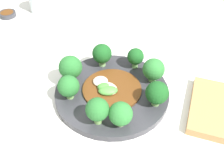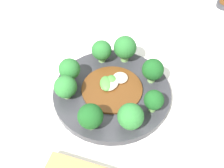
{
  "view_description": "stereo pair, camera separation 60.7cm",
  "coord_description": "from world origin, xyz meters",
  "px_view_note": "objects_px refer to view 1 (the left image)",
  "views": [
    {
      "loc": [
        0.24,
        -0.39,
        1.23
      ],
      "look_at": [
        0.04,
        0.03,
        0.8
      ],
      "focal_mm": 42.0,
      "sensor_mm": 36.0,
      "label": 1
    },
    {
      "loc": [
        0.4,
        0.19,
        1.26
      ],
      "look_at": [
        0.04,
        0.03,
        0.8
      ],
      "focal_mm": 42.0,
      "sensor_mm": 36.0,
      "label": 2
    }
  ],
  "objects_px": {
    "broccoli_northeast": "(154,70)",
    "broccoli_north": "(136,57)",
    "stirfry_center": "(109,88)",
    "broccoli_east": "(157,93)",
    "broccoli_west": "(70,68)",
    "broccoli_southwest": "(69,86)",
    "broccoli_south": "(97,110)",
    "sauce_dish": "(7,14)",
    "plate": "(112,92)",
    "broccoli_southeast": "(121,114)",
    "broccoli_northwest": "(102,54)"
  },
  "relations": [
    {
      "from": "plate",
      "to": "broccoli_southwest",
      "type": "relative_size",
      "value": 4.56
    },
    {
      "from": "sauce_dish",
      "to": "broccoli_southeast",
      "type": "bearing_deg",
      "value": -26.06
    },
    {
      "from": "plate",
      "to": "sauce_dish",
      "type": "height_order",
      "value": "plate"
    },
    {
      "from": "broccoli_west",
      "to": "broccoli_southwest",
      "type": "height_order",
      "value": "broccoli_west"
    },
    {
      "from": "broccoli_southeast",
      "to": "broccoli_northwest",
      "type": "bearing_deg",
      "value": 128.16
    },
    {
      "from": "plate",
      "to": "broccoli_southeast",
      "type": "bearing_deg",
      "value": -54.54
    },
    {
      "from": "stirfry_center",
      "to": "broccoli_north",
      "type": "bearing_deg",
      "value": 78.28
    },
    {
      "from": "broccoli_south",
      "to": "broccoli_northeast",
      "type": "distance_m",
      "value": 0.19
    },
    {
      "from": "broccoli_northwest",
      "to": "broccoli_north",
      "type": "distance_m",
      "value": 0.09
    },
    {
      "from": "broccoli_north",
      "to": "sauce_dish",
      "type": "height_order",
      "value": "broccoli_north"
    },
    {
      "from": "broccoli_west",
      "to": "broccoli_north",
      "type": "bearing_deg",
      "value": 43.46
    },
    {
      "from": "broccoli_south",
      "to": "stirfry_center",
      "type": "bearing_deg",
      "value": 101.75
    },
    {
      "from": "stirfry_center",
      "to": "broccoli_southwest",
      "type": "bearing_deg",
      "value": -140.4
    },
    {
      "from": "broccoli_east",
      "to": "broccoli_north",
      "type": "bearing_deg",
      "value": 132.03
    },
    {
      "from": "broccoli_southwest",
      "to": "broccoli_east",
      "type": "bearing_deg",
      "value": 19.4
    },
    {
      "from": "broccoli_northwest",
      "to": "broccoli_east",
      "type": "height_order",
      "value": "broccoli_northwest"
    },
    {
      "from": "broccoli_south",
      "to": "sauce_dish",
      "type": "bearing_deg",
      "value": 150.63
    },
    {
      "from": "broccoli_south",
      "to": "sauce_dish",
      "type": "relative_size",
      "value": 1.11
    },
    {
      "from": "broccoli_north",
      "to": "broccoli_southwest",
      "type": "bearing_deg",
      "value": -119.66
    },
    {
      "from": "plate",
      "to": "broccoli_north",
      "type": "height_order",
      "value": "broccoli_north"
    },
    {
      "from": "sauce_dish",
      "to": "broccoli_west",
      "type": "bearing_deg",
      "value": -27.03
    },
    {
      "from": "broccoli_southeast",
      "to": "sauce_dish",
      "type": "height_order",
      "value": "broccoli_southeast"
    },
    {
      "from": "broccoli_north",
      "to": "broccoli_south",
      "type": "xyz_separation_m",
      "value": [
        -0.0,
        -0.21,
        0.0
      ]
    },
    {
      "from": "broccoli_east",
      "to": "broccoli_northeast",
      "type": "bearing_deg",
      "value": 114.39
    },
    {
      "from": "broccoli_east",
      "to": "broccoli_west",
      "type": "bearing_deg",
      "value": -176.23
    },
    {
      "from": "broccoli_north",
      "to": "sauce_dish",
      "type": "relative_size",
      "value": 0.97
    },
    {
      "from": "plate",
      "to": "broccoli_west",
      "type": "distance_m",
      "value": 0.12
    },
    {
      "from": "plate",
      "to": "broccoli_southeast",
      "type": "height_order",
      "value": "broccoli_southeast"
    },
    {
      "from": "stirfry_center",
      "to": "broccoli_southeast",
      "type": "bearing_deg",
      "value": -51.23
    },
    {
      "from": "broccoli_north",
      "to": "broccoli_east",
      "type": "height_order",
      "value": "broccoli_east"
    },
    {
      "from": "broccoli_northeast",
      "to": "broccoli_north",
      "type": "bearing_deg",
      "value": 153.68
    },
    {
      "from": "broccoli_southeast",
      "to": "stirfry_center",
      "type": "relative_size",
      "value": 0.41
    },
    {
      "from": "broccoli_west",
      "to": "broccoli_southwest",
      "type": "xyz_separation_m",
      "value": [
        0.03,
        -0.05,
        -0.01
      ]
    },
    {
      "from": "plate",
      "to": "broccoli_southwest",
      "type": "bearing_deg",
      "value": -140.85
    },
    {
      "from": "broccoli_south",
      "to": "sauce_dish",
      "type": "distance_m",
      "value": 0.61
    },
    {
      "from": "broccoli_northwest",
      "to": "broccoli_south",
      "type": "relative_size",
      "value": 0.97
    },
    {
      "from": "broccoli_southwest",
      "to": "stirfry_center",
      "type": "relative_size",
      "value": 0.42
    },
    {
      "from": "broccoli_southeast",
      "to": "broccoli_east",
      "type": "xyz_separation_m",
      "value": [
        0.05,
        0.09,
        0.0
      ]
    },
    {
      "from": "broccoli_northwest",
      "to": "broccoli_northeast",
      "type": "bearing_deg",
      "value": 0.27
    },
    {
      "from": "broccoli_north",
      "to": "sauce_dish",
      "type": "bearing_deg",
      "value": 170.67
    },
    {
      "from": "broccoli_west",
      "to": "broccoli_southeast",
      "type": "bearing_deg",
      "value": -23.71
    },
    {
      "from": "broccoli_west",
      "to": "broccoli_south",
      "type": "relative_size",
      "value": 1.09
    },
    {
      "from": "broccoli_southeast",
      "to": "broccoli_southwest",
      "type": "bearing_deg",
      "value": 171.44
    },
    {
      "from": "broccoli_south",
      "to": "broccoli_north",
      "type": "bearing_deg",
      "value": 89.43
    },
    {
      "from": "broccoli_northwest",
      "to": "broccoli_south",
      "type": "height_order",
      "value": "broccoli_south"
    },
    {
      "from": "broccoli_west",
      "to": "stirfry_center",
      "type": "height_order",
      "value": "broccoli_west"
    },
    {
      "from": "broccoli_west",
      "to": "broccoli_south",
      "type": "xyz_separation_m",
      "value": [
        0.12,
        -0.09,
        -0.0
      ]
    },
    {
      "from": "broccoli_northwest",
      "to": "broccoli_southeast",
      "type": "height_order",
      "value": "broccoli_northwest"
    },
    {
      "from": "stirfry_center",
      "to": "broccoli_northeast",
      "type": "bearing_deg",
      "value": 43.92
    },
    {
      "from": "broccoli_northwest",
      "to": "sauce_dish",
      "type": "distance_m",
      "value": 0.46
    }
  ]
}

